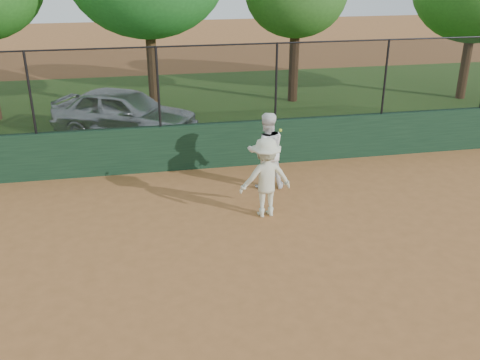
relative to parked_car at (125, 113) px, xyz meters
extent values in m
plane|color=#A26434|center=(1.43, -9.03, -0.76)|extent=(80.00, 80.00, 0.00)
cube|color=#193822|center=(1.43, -3.03, -0.16)|extent=(26.00, 0.20, 1.20)
cube|color=#274A17|center=(1.43, 2.97, -0.76)|extent=(36.00, 12.00, 0.01)
imported|color=#B3B9BD|center=(0.00, 0.00, 0.00)|extent=(4.79, 3.73, 1.52)
imported|color=white|center=(3.31, -4.60, 0.17)|extent=(0.91, 0.71, 1.86)
imported|color=beige|center=(2.94, -6.05, 0.11)|extent=(1.17, 0.73, 1.74)
sphere|color=#A7D02E|center=(3.19, -6.22, 1.19)|extent=(0.07, 0.07, 0.07)
cube|color=black|center=(1.43, -3.03, 1.44)|extent=(26.00, 0.02, 2.00)
cylinder|color=black|center=(1.43, -3.03, 2.42)|extent=(26.00, 0.04, 0.04)
cylinder|color=black|center=(-2.07, -3.03, 1.44)|extent=(0.06, 0.06, 2.00)
cylinder|color=black|center=(0.93, -3.03, 1.44)|extent=(0.06, 0.06, 2.00)
cylinder|color=black|center=(3.93, -3.03, 1.44)|extent=(0.06, 0.06, 2.00)
cylinder|color=black|center=(6.93, -3.03, 1.44)|extent=(0.06, 0.06, 2.00)
cylinder|color=#4E341C|center=(1.01, 2.68, 0.64)|extent=(0.36, 0.36, 2.80)
cylinder|color=#3F2715|center=(6.29, 3.22, 0.50)|extent=(0.36, 0.36, 2.53)
cylinder|color=#4D311B|center=(12.87, 2.35, 0.41)|extent=(0.36, 0.36, 2.34)
camera|label=1|loc=(0.38, -16.16, 4.48)|focal=40.00mm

